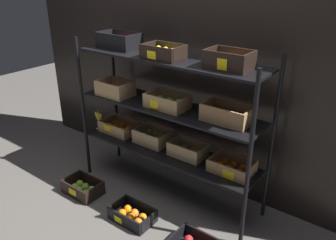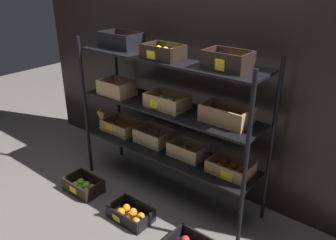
# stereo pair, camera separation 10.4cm
# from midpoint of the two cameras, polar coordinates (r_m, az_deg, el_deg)

# --- Properties ---
(ground_plane) EXTENTS (10.00, 10.00, 0.00)m
(ground_plane) POSITION_cam_midpoint_polar(r_m,az_deg,el_deg) (3.37, -0.91, -11.80)
(ground_plane) COLOR #605B56
(storefront_wall) EXTENTS (4.13, 0.12, 2.24)m
(storefront_wall) POSITION_cam_midpoint_polar(r_m,az_deg,el_deg) (3.19, 3.61, 8.50)
(storefront_wall) COLOR black
(storefront_wall) RESTS_ON ground_plane
(display_rack) EXTENTS (1.87, 0.47, 1.45)m
(display_rack) POSITION_cam_midpoint_polar(r_m,az_deg,el_deg) (2.96, -1.33, 2.08)
(display_rack) COLOR black
(display_rack) RESTS_ON ground_plane
(crate_ground_apple_green) EXTENTS (0.36, 0.25, 0.13)m
(crate_ground_apple_green) POSITION_cam_midpoint_polar(r_m,az_deg,el_deg) (3.43, -14.87, -10.95)
(crate_ground_apple_green) COLOR black
(crate_ground_apple_green) RESTS_ON ground_plane
(crate_ground_orange) EXTENTS (0.37, 0.24, 0.12)m
(crate_ground_orange) POSITION_cam_midpoint_polar(r_m,az_deg,el_deg) (3.03, -6.92, -15.54)
(crate_ground_orange) COLOR black
(crate_ground_orange) RESTS_ON ground_plane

